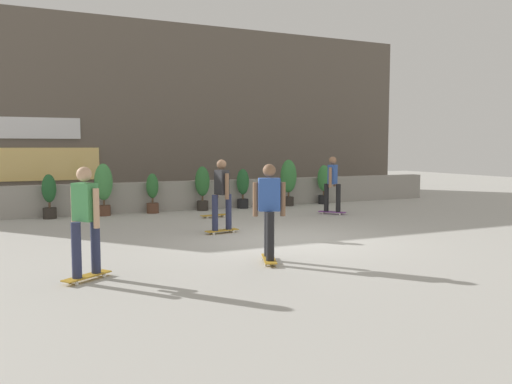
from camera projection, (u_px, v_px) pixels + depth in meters
name	position (u px, v px, depth m)	size (l,w,h in m)	color
ground_plane	(285.00, 239.00, 11.20)	(48.00, 48.00, 0.00)	#B2AFA8
planter_wall	(197.00, 195.00, 16.59)	(18.00, 0.40, 0.90)	gray
building_backdrop	(163.00, 114.00, 19.96)	(20.00, 2.08, 6.50)	#60564C
potted_plant_0	(49.00, 195.00, 14.32)	(0.38, 0.38, 1.23)	#2D2823
potted_plant_1	(104.00, 185.00, 14.91)	(0.51, 0.51, 1.50)	brown
potted_plant_2	(152.00, 192.00, 15.52)	(0.36, 0.36, 1.19)	brown
potted_plant_3	(202.00, 185.00, 16.17)	(0.45, 0.45, 1.38)	#2D2823
potted_plant_4	(243.00, 187.00, 16.74)	(0.40, 0.40, 1.27)	black
potted_plant_5	(289.00, 179.00, 17.42)	(0.54, 0.54, 1.55)	#2D2823
potted_plant_6	(324.00, 182.00, 18.01)	(0.44, 0.44, 1.35)	black
skater_by_wall_right	(332.00, 182.00, 15.25)	(0.67, 0.74, 1.70)	#72338C
skater_far_right	(269.00, 208.00, 8.85)	(0.53, 0.82, 1.70)	#BF8C26
skater_mid_plaza	(222.00, 193.00, 11.87)	(0.82, 0.55, 1.70)	#BF8C26
skater_far_left	(85.00, 218.00, 7.66)	(0.77, 0.62, 1.70)	#BF8C26
skateboard_near_camera	(215.00, 215.00, 14.62)	(0.82, 0.29, 0.08)	#BF8C26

